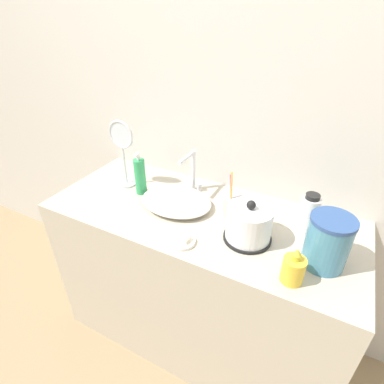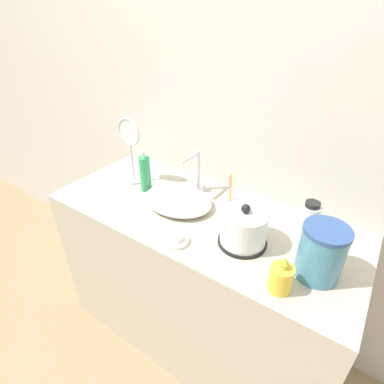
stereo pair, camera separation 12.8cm
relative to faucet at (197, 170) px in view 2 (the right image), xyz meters
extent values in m
plane|color=#997F5B|center=(0.11, -0.44, -0.96)|extent=(12.00, 12.00, 0.00)
cube|color=beige|center=(0.11, 0.15, 0.34)|extent=(6.00, 0.04, 2.60)
cube|color=#B7AD99|center=(0.11, -0.16, -0.54)|extent=(1.38, 0.57, 0.84)
ellipsoid|color=silver|center=(0.00, -0.15, -0.09)|extent=(0.33, 0.26, 0.05)
cylinder|color=silver|center=(0.00, 0.02, -0.01)|extent=(0.02, 0.02, 0.21)
cylinder|color=silver|center=(0.00, -0.05, 0.08)|extent=(0.02, 0.13, 0.02)
cylinder|color=silver|center=(0.03, 0.02, -0.10)|extent=(0.02, 0.02, 0.04)
cylinder|color=black|center=(0.36, -0.22, -0.11)|extent=(0.19, 0.19, 0.01)
cylinder|color=silver|center=(0.36, -0.22, -0.05)|extent=(0.17, 0.17, 0.14)
sphere|color=black|center=(0.36, -0.22, 0.04)|extent=(0.03, 0.03, 0.03)
cylinder|color=#B7B2A8|center=(0.25, -0.10, -0.07)|extent=(0.08, 0.08, 0.10)
cylinder|color=#B24CCC|center=(0.24, -0.12, 0.00)|extent=(0.03, 0.03, 0.16)
cylinder|color=yellow|center=(0.24, -0.12, 0.01)|extent=(0.02, 0.01, 0.18)
cylinder|color=#2D9956|center=(-0.21, -0.13, -0.03)|extent=(0.05, 0.05, 0.18)
cylinder|color=white|center=(-0.21, -0.13, 0.07)|extent=(0.01, 0.01, 0.02)
cube|color=white|center=(-0.21, -0.14, 0.09)|extent=(0.01, 0.03, 0.01)
cylinder|color=white|center=(0.55, -0.06, -0.04)|extent=(0.07, 0.07, 0.15)
cylinder|color=black|center=(0.55, -0.06, 0.04)|extent=(0.05, 0.05, 0.02)
cylinder|color=gold|center=(0.55, -0.36, -0.07)|extent=(0.07, 0.07, 0.09)
cylinder|color=gold|center=(0.55, -0.36, -0.01)|extent=(0.03, 0.03, 0.02)
cone|color=gold|center=(0.55, -0.36, 0.01)|extent=(0.03, 0.03, 0.02)
cylinder|color=silver|center=(0.14, -0.36, -0.11)|extent=(0.10, 0.10, 0.01)
cube|color=#EFE5C6|center=(0.14, -0.36, -0.10)|extent=(0.06, 0.04, 0.02)
cylinder|color=silver|center=(-0.33, -0.10, -0.11)|extent=(0.10, 0.10, 0.01)
cylinder|color=silver|center=(-0.33, -0.10, -0.01)|extent=(0.01, 0.01, 0.19)
torus|color=silver|center=(-0.33, -0.10, 0.15)|extent=(0.14, 0.01, 0.14)
cylinder|color=silver|center=(-0.33, -0.10, 0.15)|extent=(0.12, 0.00, 0.12)
cylinder|color=teal|center=(0.63, -0.23, -0.03)|extent=(0.15, 0.15, 0.18)
cylinder|color=#2D4C84|center=(0.63, -0.23, 0.07)|extent=(0.15, 0.15, 0.01)
camera|label=1|loc=(0.58, -1.12, 0.66)|focal=28.00mm
camera|label=2|loc=(0.69, -1.06, 0.66)|focal=28.00mm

